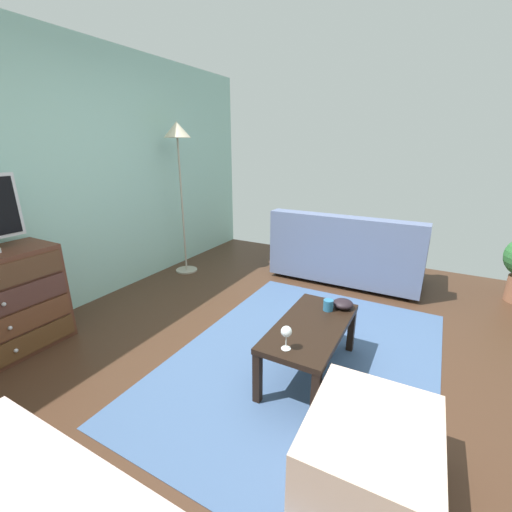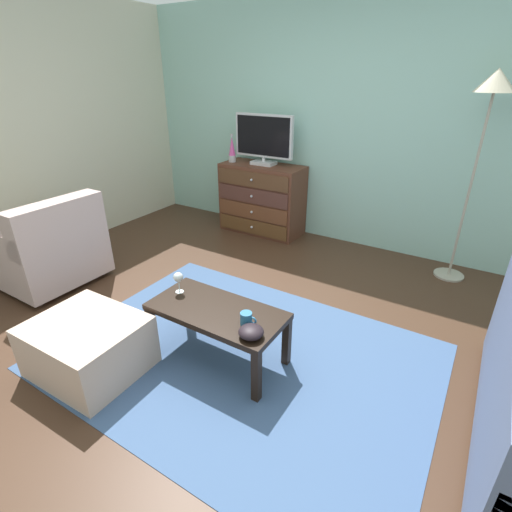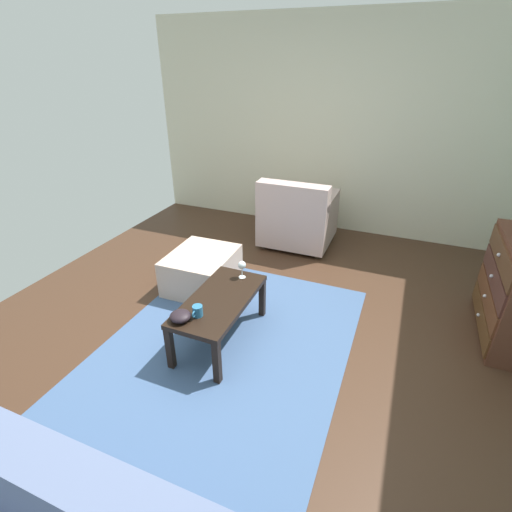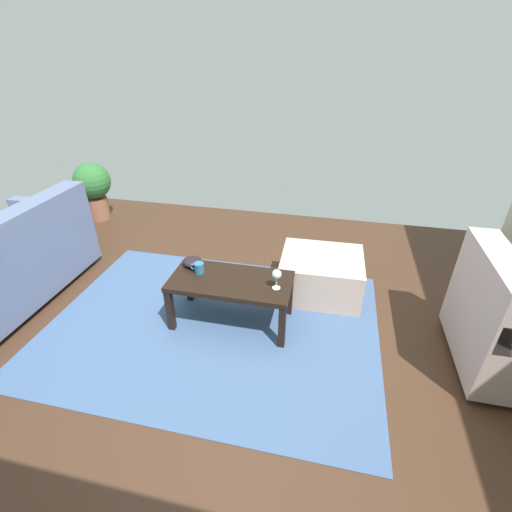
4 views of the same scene
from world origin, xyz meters
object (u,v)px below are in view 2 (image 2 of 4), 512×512
object	(u,v)px
dresser	(262,199)
armchair	(49,249)
coffee_table	(217,316)
ottoman	(88,346)
mug	(247,319)
bowl_decorative	(251,332)
wine_glass	(178,278)
lava_lamp	(232,150)
standing_lamp	(491,104)
tv	(264,138)

from	to	relation	value
dresser	armchair	xyz separation A→B (m)	(-1.01, -2.18, -0.07)
coffee_table	ottoman	size ratio (longest dim) A/B	1.33
mug	bowl_decorative	bearing A→B (deg)	-44.70
armchair	wine_glass	bearing A→B (deg)	-0.33
armchair	coffee_table	bearing A→B (deg)	-1.32
lava_lamp	standing_lamp	xyz separation A→B (m)	(2.61, -0.01, 0.62)
dresser	armchair	world-z (taller)	armchair
lava_lamp	armchair	world-z (taller)	lava_lamp
tv	lava_lamp	distance (m)	0.44
tv	bowl_decorative	xyz separation A→B (m)	(1.34, -2.38, -0.70)
mug	bowl_decorative	world-z (taller)	mug
coffee_table	bowl_decorative	distance (m)	0.39
armchair	lava_lamp	bearing A→B (deg)	74.26
tv	mug	bearing A→B (deg)	-61.46
wine_glass	standing_lamp	distance (m)	2.88
dresser	bowl_decorative	bearing A→B (deg)	-60.39
dresser	armchair	size ratio (longest dim) A/B	1.18
lava_lamp	bowl_decorative	distance (m)	2.95
tv	armchair	bearing A→B (deg)	-114.56
dresser	mug	world-z (taller)	dresser
bowl_decorative	lava_lamp	bearing A→B (deg)	126.98
dresser	standing_lamp	world-z (taller)	standing_lamp
dresser	wine_glass	xyz separation A→B (m)	(0.62, -2.19, 0.10)
mug	ottoman	size ratio (longest dim) A/B	0.16
tv	bowl_decorative	bearing A→B (deg)	-60.69
mug	standing_lamp	world-z (taller)	standing_lamp
coffee_table	standing_lamp	xyz separation A→B (m)	(1.23, 2.18, 1.26)
bowl_decorative	armchair	size ratio (longest dim) A/B	0.18
armchair	standing_lamp	world-z (taller)	standing_lamp
bowl_decorative	standing_lamp	bearing A→B (deg)	69.39
ottoman	lava_lamp	bearing A→B (deg)	104.74
lava_lamp	mug	distance (m)	2.82
dresser	coffee_table	world-z (taller)	dresser
lava_lamp	armchair	size ratio (longest dim) A/B	0.39
tv	coffee_table	size ratio (longest dim) A/B	0.79
bowl_decorative	standing_lamp	xyz separation A→B (m)	(0.87, 2.31, 1.17)
tv	ottoman	world-z (taller)	tv
wine_glass	mug	world-z (taller)	wine_glass
bowl_decorative	ottoman	xyz separation A→B (m)	(-1.02, -0.42, -0.25)
tv	standing_lamp	world-z (taller)	standing_lamp
tv	standing_lamp	bearing A→B (deg)	-1.88
lava_lamp	bowl_decorative	xyz separation A→B (m)	(1.74, -2.31, -0.55)
bowl_decorative	wine_glass	bearing A→B (deg)	167.04
ottoman	standing_lamp	bearing A→B (deg)	55.31
coffee_table	mug	distance (m)	0.29
bowl_decorative	armchair	xyz separation A→B (m)	(-2.35, 0.17, -0.09)
mug	standing_lamp	distance (m)	2.68
mug	standing_lamp	xyz separation A→B (m)	(0.96, 2.22, 1.16)
coffee_table	armchair	xyz separation A→B (m)	(-1.99, 0.05, 0.00)
standing_lamp	coffee_table	bearing A→B (deg)	-119.35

